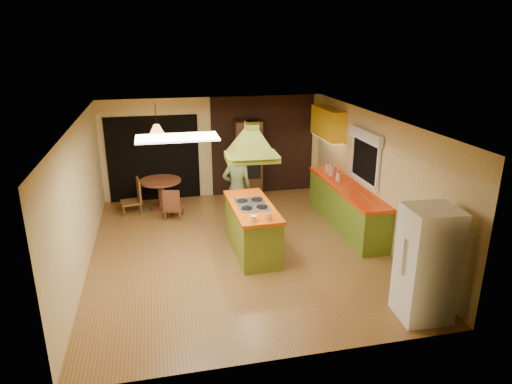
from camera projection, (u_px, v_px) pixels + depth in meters
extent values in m
plane|color=olive|center=(238.00, 249.00, 8.81)|extent=(6.50, 6.50, 0.00)
plane|color=beige|center=(214.00, 147.00, 11.41)|extent=(5.50, 0.00, 5.50)
plane|color=beige|center=(287.00, 272.00, 5.41)|extent=(5.50, 0.00, 5.50)
plane|color=beige|center=(80.00, 198.00, 7.84)|extent=(0.00, 6.50, 6.50)
plane|color=beige|center=(375.00, 178.00, 8.97)|extent=(0.00, 6.50, 6.50)
plane|color=silver|center=(237.00, 120.00, 8.00)|extent=(6.50, 6.50, 0.00)
cube|color=#381E14|center=(263.00, 145.00, 11.65)|extent=(2.64, 0.03, 2.50)
cube|color=black|center=(154.00, 159.00, 11.15)|extent=(2.20, 0.03, 2.10)
cube|color=olive|center=(346.00, 207.00, 9.73)|extent=(0.58, 3.00, 0.86)
cube|color=#E53807|center=(347.00, 187.00, 9.58)|extent=(0.62, 3.05, 0.06)
cube|color=yellow|center=(328.00, 123.00, 10.74)|extent=(0.34, 1.40, 0.70)
cube|color=black|center=(366.00, 158.00, 9.24)|extent=(0.03, 1.16, 0.96)
cube|color=white|center=(365.00, 135.00, 9.08)|extent=(0.10, 1.35, 0.22)
cube|color=white|center=(177.00, 138.00, 6.67)|extent=(1.20, 0.60, 0.03)
cube|color=olive|center=(252.00, 230.00, 8.58)|extent=(0.73, 1.81, 0.88)
cube|color=#D44C07|center=(252.00, 206.00, 8.43)|extent=(0.79, 1.89, 0.06)
cube|color=silver|center=(252.00, 205.00, 8.42)|extent=(0.56, 0.80, 0.02)
cube|color=#646E1B|center=(252.00, 157.00, 8.13)|extent=(0.96, 0.71, 0.11)
pyramid|color=#646E1B|center=(252.00, 129.00, 7.96)|extent=(0.96, 0.71, 0.45)
cube|color=#646E1B|center=(252.00, 125.00, 7.94)|extent=(0.22, 0.22, 0.14)
imported|color=#444D28|center=(237.00, 188.00, 9.63)|extent=(0.68, 0.52, 1.68)
cube|color=white|center=(427.00, 264.00, 6.44)|extent=(0.73, 0.70, 1.69)
cube|color=#422815|center=(248.00, 159.00, 11.38)|extent=(0.66, 0.60, 1.96)
cube|color=black|center=(250.00, 150.00, 11.01)|extent=(0.50, 0.04, 0.45)
cube|color=black|center=(251.00, 170.00, 11.17)|extent=(0.50, 0.04, 0.45)
cylinder|color=brown|center=(160.00, 181.00, 10.63)|extent=(0.95, 0.95, 0.05)
cylinder|color=brown|center=(161.00, 194.00, 10.74)|extent=(0.14, 0.14, 0.67)
cylinder|color=brown|center=(162.00, 208.00, 10.85)|extent=(0.53, 0.53, 0.05)
cone|color=#FF9E3F|center=(157.00, 130.00, 10.24)|extent=(0.36, 0.36, 0.23)
cylinder|color=beige|center=(332.00, 170.00, 10.22)|extent=(0.19, 0.19, 0.23)
cylinder|color=beige|center=(328.00, 168.00, 10.48)|extent=(0.14, 0.14, 0.18)
cylinder|color=beige|center=(339.00, 177.00, 9.86)|extent=(0.15, 0.15, 0.17)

